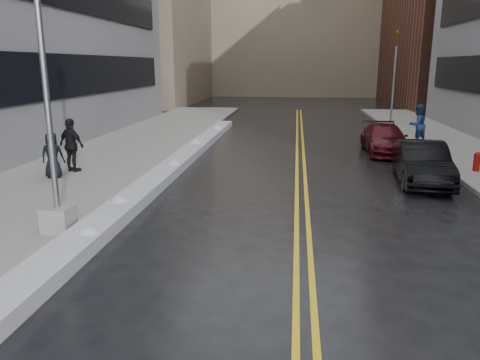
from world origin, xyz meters
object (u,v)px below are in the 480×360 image
(car_black, at_px, (422,163))
(lamppost, at_px, (50,132))
(pedestrian_c, at_px, (53,155))
(pedestrian_d, at_px, (72,145))
(traffic_signal, at_px, (394,74))
(car_maroon, at_px, (385,139))
(pedestrian_east, at_px, (417,125))
(fire_hydrant, at_px, (477,160))

(car_black, bearing_deg, lamppost, -142.89)
(pedestrian_c, height_order, pedestrian_d, pedestrian_d)
(traffic_signal, relative_size, car_maroon, 1.33)
(pedestrian_d, height_order, car_maroon, pedestrian_d)
(pedestrian_d, relative_size, pedestrian_east, 0.99)
(traffic_signal, xyz_separation_m, pedestrian_east, (-0.30, -8.18, -2.26))
(fire_hydrant, bearing_deg, pedestrian_c, -169.31)
(pedestrian_d, height_order, pedestrian_east, pedestrian_east)
(pedestrian_c, bearing_deg, car_maroon, -160.89)
(fire_hydrant, relative_size, pedestrian_east, 0.37)
(lamppost, bearing_deg, car_black, 32.95)
(lamppost, relative_size, car_maroon, 1.69)
(lamppost, distance_m, car_black, 11.95)
(pedestrian_c, xyz_separation_m, pedestrian_d, (0.23, 0.99, 0.19))
(lamppost, bearing_deg, traffic_signal, 61.79)
(car_black, bearing_deg, fire_hydrant, 37.56)
(car_black, height_order, car_maroon, car_black)
(lamppost, bearing_deg, fire_hydrant, 33.04)
(pedestrian_c, distance_m, car_maroon, 14.36)
(car_black, bearing_deg, car_maroon, 96.39)
(pedestrian_east, relative_size, car_black, 0.45)
(pedestrian_east, distance_m, car_black, 7.58)
(pedestrian_d, relative_size, car_black, 0.45)
(pedestrian_c, relative_size, car_maroon, 0.35)
(traffic_signal, height_order, car_black, traffic_signal)
(traffic_signal, height_order, pedestrian_c, traffic_signal)
(pedestrian_c, relative_size, pedestrian_east, 0.80)
(pedestrian_d, bearing_deg, pedestrian_c, 99.20)
(pedestrian_east, bearing_deg, pedestrian_c, 1.06)
(pedestrian_d, distance_m, car_black, 12.54)
(lamppost, xyz_separation_m, car_black, (9.91, 6.42, -1.81))
(traffic_signal, bearing_deg, car_black, -96.92)
(lamppost, relative_size, traffic_signal, 1.27)
(lamppost, bearing_deg, car_maroon, 51.43)
(fire_hydrant, xyz_separation_m, car_maroon, (-2.61, 4.15, 0.11))
(pedestrian_east, bearing_deg, car_black, 47.75)
(pedestrian_east, bearing_deg, traffic_signal, -122.22)
(lamppost, height_order, pedestrian_c, lamppost)
(pedestrian_d, bearing_deg, fire_hydrant, -150.47)
(lamppost, distance_m, pedestrian_c, 6.09)
(pedestrian_c, distance_m, pedestrian_d, 1.04)
(lamppost, relative_size, fire_hydrant, 10.45)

